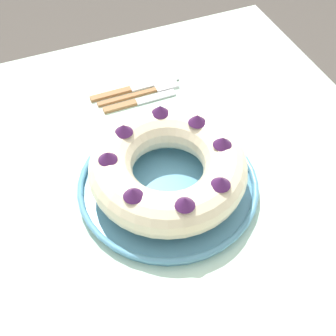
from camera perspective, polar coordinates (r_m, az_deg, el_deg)
dining_table at (r=0.99m, az=-1.40°, el=-7.63°), size 1.11×1.07×0.77m
serving_dish at (r=0.92m, az=-0.00°, el=-2.17°), size 0.35×0.35×0.02m
bundt_cake at (r=0.87m, az=0.00°, el=0.05°), size 0.30×0.30×0.10m
fork at (r=1.13m, az=-2.84°, el=9.18°), size 0.02×0.20×0.01m
serving_knife at (r=1.14m, az=-4.76°, el=9.51°), size 0.02×0.22×0.01m
cake_knife at (r=1.10m, az=-4.05°, el=7.96°), size 0.02×0.18×0.01m
napkin at (r=0.79m, az=7.29°, el=-19.06°), size 0.20×0.16×0.00m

